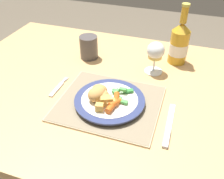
{
  "coord_description": "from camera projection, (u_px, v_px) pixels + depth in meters",
  "views": [
    {
      "loc": [
        0.24,
        -0.71,
        1.29
      ],
      "look_at": [
        0.02,
        -0.07,
        0.78
      ],
      "focal_mm": 40.0,
      "sensor_mm": 36.0,
      "label": 1
    }
  ],
  "objects": [
    {
      "name": "dining_table",
      "position": [
        113.0,
        105.0,
        0.99
      ],
      "size": [
        1.3,
        0.88,
        0.74
      ],
      "color": "tan",
      "rests_on": "ground"
    },
    {
      "name": "fork",
      "position": [
        58.0,
        88.0,
        0.92
      ],
      "size": [
        0.02,
        0.13,
        0.01
      ],
      "color": "silver",
      "rests_on": "dining_table"
    },
    {
      "name": "glazed_carrots",
      "position": [
        114.0,
        103.0,
        0.8
      ],
      "size": [
        0.04,
        0.1,
        0.02
      ],
      "color": "orange",
      "rests_on": "dinner_plate"
    },
    {
      "name": "bottle",
      "position": [
        179.0,
        43.0,
        1.03
      ],
      "size": [
        0.08,
        0.08,
        0.25
      ],
      "color": "gold",
      "rests_on": "dining_table"
    },
    {
      "name": "drinking_cup",
      "position": [
        89.0,
        47.0,
        1.08
      ],
      "size": [
        0.08,
        0.08,
        0.1
      ],
      "color": "#4C4747",
      "rests_on": "dining_table"
    },
    {
      "name": "roast_potatoes",
      "position": [
        106.0,
        102.0,
        0.8
      ],
      "size": [
        0.06,
        0.07,
        0.03
      ],
      "color": "gold",
      "rests_on": "dinner_plate"
    },
    {
      "name": "placemat",
      "position": [
        109.0,
        103.0,
        0.85
      ],
      "size": [
        0.34,
        0.3,
        0.01
      ],
      "color": "tan",
      "rests_on": "dining_table"
    },
    {
      "name": "green_beans_pile",
      "position": [
        122.0,
        93.0,
        0.85
      ],
      "size": [
        0.07,
        0.09,
        0.02
      ],
      "color": "#4CA84C",
      "rests_on": "dinner_plate"
    },
    {
      "name": "wine_glass",
      "position": [
        156.0,
        52.0,
        0.96
      ],
      "size": [
        0.07,
        0.07,
        0.13
      ],
      "color": "silver",
      "rests_on": "dining_table"
    },
    {
      "name": "table_knife",
      "position": [
        168.0,
        128.0,
        0.76
      ],
      "size": [
        0.02,
        0.2,
        0.01
      ],
      "color": "silver",
      "rests_on": "dining_table"
    },
    {
      "name": "breaded_croquettes",
      "position": [
        99.0,
        93.0,
        0.83
      ],
      "size": [
        0.09,
        0.09,
        0.05
      ],
      "color": "tan",
      "rests_on": "dinner_plate"
    },
    {
      "name": "dinner_plate",
      "position": [
        110.0,
        101.0,
        0.84
      ],
      "size": [
        0.24,
        0.24,
        0.02
      ],
      "color": "white",
      "rests_on": "placemat"
    }
  ]
}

